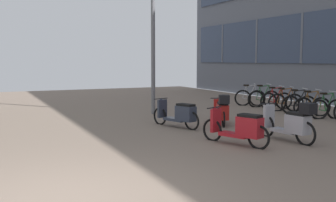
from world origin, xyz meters
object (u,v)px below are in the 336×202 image
Objects in this scene: lamp_post at (153,10)px; bicycle_rack_05 at (286,102)px; bicycle_rack_03 at (312,106)px; bicycle_rack_02 at (327,109)px; bicycle_rack_06 at (276,100)px; scooter_far at (240,128)px; scooter_extra at (179,114)px; bicycle_rack_08 at (250,98)px; bicycle_rack_07 at (264,99)px; bicycle_rack_04 at (299,104)px; scooter_near at (222,111)px; scooter_mid at (291,123)px.

bicycle_rack_05 is at bearing -16.95° from lamp_post.
bicycle_rack_03 is at bearing -93.77° from bicycle_rack_05.
bicycle_rack_06 reaches higher than bicycle_rack_02.
scooter_far is (-5.01, -4.10, 0.06)m from bicycle_rack_05.
lamp_post reaches higher than bicycle_rack_05.
bicycle_rack_03 is 5.08m from scooter_extra.
bicycle_rack_03 is at bearing 29.08° from scooter_far.
bicycle_rack_08 is 7.88m from scooter_far.
bicycle_rack_08 is 5.70m from lamp_post.
bicycle_rack_06 is at bearing -8.86° from lamp_post.
lamp_post is (-4.85, 0.75, 3.26)m from bicycle_rack_06.
scooter_far is (-4.92, -2.74, 0.06)m from bicycle_rack_03.
bicycle_rack_07 reaches higher than bicycle_rack_08.
bicycle_rack_04 is 1.37m from bicycle_rack_06.
scooter_extra is at bearing 175.49° from scooter_near.
bicycle_rack_06 is at bearing -81.18° from bicycle_rack_08.
lamp_post reaches higher than bicycle_rack_03.
bicycle_rack_02 is 0.19× the size of lamp_post.
bicycle_rack_05 is 0.70× the size of scooter_extra.
bicycle_rack_04 is 0.70× the size of scooter_far.
bicycle_rack_07 is (0.10, 2.04, 0.01)m from bicycle_rack_04.
scooter_near is at bearing -73.66° from lamp_post.
bicycle_rack_04 is 5.17m from scooter_mid.
bicycle_rack_04 reaches higher than scooter_far.
bicycle_rack_04 is at bearing -92.90° from bicycle_rack_07.
scooter_far is (-4.99, -3.42, 0.07)m from bicycle_rack_04.
bicycle_rack_03 is 0.96× the size of bicycle_rack_06.
scooter_far is 0.26× the size of lamp_post.
bicycle_rack_04 is 0.95× the size of bicycle_rack_06.
bicycle_rack_07 is 0.77× the size of scooter_far.
scooter_mid is (-3.61, -2.25, 0.12)m from bicycle_rack_02.
scooter_near is 0.25× the size of lamp_post.
bicycle_rack_08 is 0.68× the size of scooter_far.
scooter_mid is (-3.71, -3.61, 0.12)m from bicycle_rack_04.
bicycle_rack_05 is 1.05× the size of bicycle_rack_08.
bicycle_rack_04 is 0.18× the size of lamp_post.
bicycle_rack_05 is 5.68m from scooter_mid.
scooter_near is 4.45m from lamp_post.
bicycle_rack_07 reaches higher than scooter_far.
bicycle_rack_06 is 1.38m from bicycle_rack_08.
bicycle_rack_03 is 0.93× the size of bicycle_rack_07.
bicycle_rack_02 is 2.04m from bicycle_rack_05.
bicycle_rack_07 is at bearing 55.99° from scooter_mid.
bicycle_rack_07 is 5.79m from lamp_post.
scooter_near is (-3.72, 0.47, 0.09)m from bicycle_rack_02.
bicycle_rack_05 is 5.90m from lamp_post.
bicycle_rack_08 reaches higher than bicycle_rack_06.
bicycle_rack_05 reaches higher than bicycle_rack_03.
scooter_mid is at bearing -130.97° from bicycle_rack_05.
bicycle_rack_07 is 0.70m from bicycle_rack_08.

